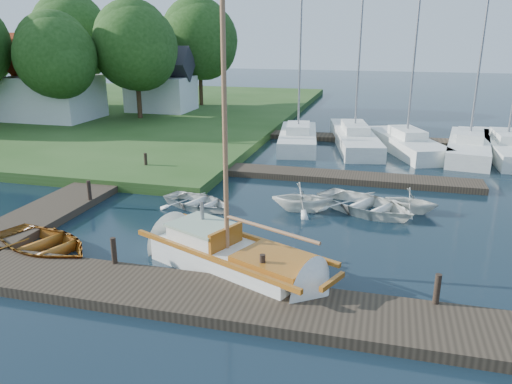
% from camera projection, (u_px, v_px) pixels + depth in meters
% --- Properties ---
extents(ground, '(160.00, 160.00, 0.00)m').
position_uv_depth(ground, '(256.00, 222.00, 18.71)').
color(ground, black).
rests_on(ground, ground).
extents(near_dock, '(18.00, 2.20, 0.30)m').
position_uv_depth(near_dock, '(198.00, 297.00, 13.14)').
color(near_dock, '#2D251C').
rests_on(near_dock, ground).
extents(left_dock, '(2.20, 18.00, 0.30)m').
position_uv_depth(left_dock, '(96.00, 187.00, 22.45)').
color(left_dock, '#2D251C').
rests_on(left_dock, ground).
extents(far_dock, '(14.00, 1.60, 0.30)m').
position_uv_depth(far_dock, '(330.00, 176.00, 24.17)').
color(far_dock, '#2D251C').
rests_on(far_dock, ground).
extents(pontoon, '(30.00, 1.60, 0.30)m').
position_uv_depth(pontoon, '(477.00, 145.00, 30.97)').
color(pontoon, '#2D251C').
rests_on(pontoon, ground).
extents(shore, '(50.00, 40.00, 0.50)m').
position_uv_depth(shore, '(22.00, 107.00, 45.69)').
color(shore, '#264918').
rests_on(shore, ground).
extents(mooring_post_1, '(0.16, 0.16, 0.80)m').
position_uv_depth(mooring_post_1, '(114.00, 251.00, 14.62)').
color(mooring_post_1, black).
rests_on(mooring_post_1, near_dock).
extents(mooring_post_2, '(0.16, 0.16, 0.80)m').
position_uv_depth(mooring_post_2, '(262.00, 268.00, 13.53)').
color(mooring_post_2, black).
rests_on(mooring_post_2, near_dock).
extents(mooring_post_3, '(0.16, 0.16, 0.80)m').
position_uv_depth(mooring_post_3, '(437.00, 289.00, 12.44)').
color(mooring_post_3, black).
rests_on(mooring_post_3, near_dock).
extents(mooring_post_4, '(0.16, 0.16, 0.80)m').
position_uv_depth(mooring_post_4, '(89.00, 190.00, 20.20)').
color(mooring_post_4, black).
rests_on(mooring_post_4, left_dock).
extents(mooring_post_5, '(0.16, 0.16, 0.80)m').
position_uv_depth(mooring_post_5, '(146.00, 161.00, 24.80)').
color(mooring_post_5, black).
rests_on(mooring_post_5, left_dock).
extents(sailboat, '(7.33, 4.69, 9.83)m').
position_uv_depth(sailboat, '(237.00, 261.00, 14.76)').
color(sailboat, silver).
rests_on(sailboat, ground).
extents(dinghy, '(4.70, 4.02, 0.82)m').
position_uv_depth(dinghy, '(43.00, 241.00, 16.02)').
color(dinghy, '#8D4D13').
rests_on(dinghy, ground).
extents(tender_a, '(3.78, 3.26, 0.66)m').
position_uv_depth(tender_a, '(198.00, 200.00, 20.21)').
color(tender_a, silver).
rests_on(tender_a, ground).
extents(tender_b, '(2.68, 2.40, 1.27)m').
position_uv_depth(tender_b, '(302.00, 196.00, 19.74)').
color(tender_b, silver).
rests_on(tender_b, ground).
extents(tender_c, '(5.03, 4.62, 0.85)m').
position_uv_depth(tender_c, '(366.00, 202.00, 19.65)').
color(tender_c, silver).
rests_on(tender_c, ground).
extents(tender_d, '(2.36, 2.14, 1.08)m').
position_uv_depth(tender_d, '(412.00, 199.00, 19.65)').
color(tender_d, silver).
rests_on(tender_d, ground).
extents(marina_boat_0, '(3.28, 7.55, 9.72)m').
position_uv_depth(marina_boat_0, '(298.00, 137.00, 31.11)').
color(marina_boat_0, silver).
rests_on(marina_boat_0, ground).
extents(marina_boat_1, '(4.07, 9.75, 11.29)m').
position_uv_depth(marina_boat_1, '(354.00, 136.00, 31.30)').
color(marina_boat_1, silver).
rests_on(marina_boat_1, ground).
extents(marina_boat_2, '(4.88, 7.83, 11.74)m').
position_uv_depth(marina_boat_2, '(406.00, 142.00, 29.60)').
color(marina_boat_2, silver).
rests_on(marina_boat_2, ground).
extents(marina_boat_3, '(3.34, 8.40, 11.36)m').
position_uv_depth(marina_boat_3, '(469.00, 145.00, 28.86)').
color(marina_boat_3, silver).
rests_on(marina_boat_3, ground).
extents(marina_boat_4, '(2.41, 8.68, 10.85)m').
position_uv_depth(marina_boat_4, '(506.00, 146.00, 28.67)').
color(marina_boat_4, silver).
rests_on(marina_boat_4, ground).
extents(house_a, '(6.30, 5.00, 6.29)m').
position_uv_depth(house_a, '(53.00, 86.00, 37.39)').
color(house_a, white).
rests_on(house_a, shore).
extents(house_c, '(5.25, 4.00, 5.28)m').
position_uv_depth(house_c, '(161.00, 85.00, 41.58)').
color(house_c, white).
rests_on(house_c, shore).
extents(tree_2, '(5.83, 5.75, 7.82)m').
position_uv_depth(tree_2, '(56.00, 56.00, 34.41)').
color(tree_2, '#332114').
rests_on(tree_2, shore).
extents(tree_3, '(6.41, 6.38, 8.74)m').
position_uv_depth(tree_3, '(136.00, 46.00, 36.95)').
color(tree_3, '#332114').
rests_on(tree_3, shore).
extents(tree_4, '(7.01, 7.01, 9.66)m').
position_uv_depth(tree_4, '(72.00, 38.00, 42.41)').
color(tree_4, '#332114').
rests_on(tree_4, shore).
extents(tree_7, '(6.83, 6.83, 9.38)m').
position_uv_depth(tree_7, '(199.00, 39.00, 43.71)').
color(tree_7, '#332114').
rests_on(tree_7, shore).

